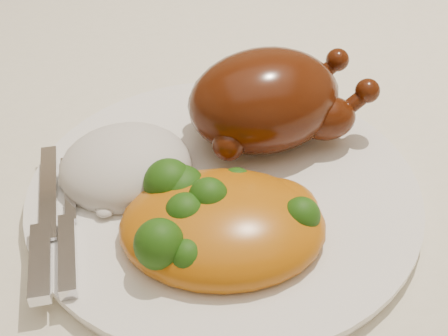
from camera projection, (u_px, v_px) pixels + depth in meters
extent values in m
cube|color=brown|center=(334.00, 88.00, 0.67)|extent=(1.60, 0.90, 0.04)
cube|color=white|center=(336.00, 69.00, 0.65)|extent=(1.72, 1.02, 0.01)
cylinder|color=white|center=(224.00, 194.00, 0.49)|extent=(0.38, 0.38, 0.01)
ellipsoid|color=#4F1B08|center=(264.00, 100.00, 0.51)|extent=(0.14, 0.12, 0.08)
ellipsoid|color=#4F1B08|center=(255.00, 85.00, 0.49)|extent=(0.07, 0.06, 0.03)
ellipsoid|color=#4F1B08|center=(326.00, 118.00, 0.51)|extent=(0.05, 0.04, 0.04)
sphere|color=#4F1B08|center=(367.00, 91.00, 0.50)|extent=(0.02, 0.02, 0.02)
ellipsoid|color=#4F1B08|center=(299.00, 85.00, 0.54)|extent=(0.05, 0.04, 0.04)
sphere|color=#4F1B08|center=(337.00, 60.00, 0.54)|extent=(0.02, 0.02, 0.02)
sphere|color=#4F1B08|center=(229.00, 145.00, 0.48)|extent=(0.03, 0.03, 0.03)
sphere|color=#4F1B08|center=(204.00, 104.00, 0.53)|extent=(0.03, 0.03, 0.03)
ellipsoid|color=white|center=(126.00, 167.00, 0.49)|extent=(0.12, 0.11, 0.05)
ellipsoid|color=#BA720B|center=(223.00, 227.00, 0.44)|extent=(0.16, 0.13, 0.05)
ellipsoid|color=#BA720B|center=(273.00, 210.00, 0.45)|extent=(0.07, 0.06, 0.03)
ellipsoid|color=#183F0A|center=(179.00, 198.00, 0.46)|extent=(0.04, 0.04, 0.03)
ellipsoid|color=#183F0A|center=(236.00, 184.00, 0.46)|extent=(0.03, 0.03, 0.02)
ellipsoid|color=#183F0A|center=(187.00, 257.00, 0.41)|extent=(0.02, 0.02, 0.03)
ellipsoid|color=#183F0A|center=(169.00, 183.00, 0.45)|extent=(0.04, 0.04, 0.04)
ellipsoid|color=#183F0A|center=(301.00, 216.00, 0.43)|extent=(0.03, 0.03, 0.03)
ellipsoid|color=#183F0A|center=(180.00, 187.00, 0.45)|extent=(0.04, 0.04, 0.03)
ellipsoid|color=#183F0A|center=(208.00, 199.00, 0.43)|extent=(0.03, 0.03, 0.03)
ellipsoid|color=#183F0A|center=(159.00, 244.00, 0.41)|extent=(0.03, 0.03, 0.04)
ellipsoid|color=#183F0A|center=(185.00, 213.00, 0.43)|extent=(0.03, 0.03, 0.03)
cube|color=silver|center=(48.00, 190.00, 0.48)|extent=(0.02, 0.11, 0.00)
cube|color=silver|center=(41.00, 262.00, 0.42)|extent=(0.02, 0.07, 0.01)
cube|color=silver|center=(68.00, 254.00, 0.42)|extent=(0.02, 0.07, 0.01)
cube|color=silver|center=(71.00, 187.00, 0.48)|extent=(0.02, 0.08, 0.00)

